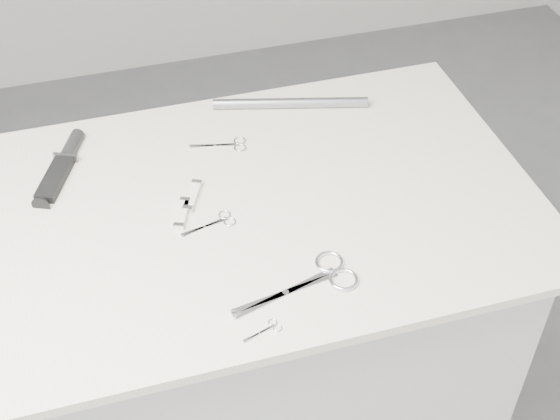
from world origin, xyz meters
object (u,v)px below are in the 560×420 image
object	(u,v)px
large_shears	(319,278)
embroidery_scissors_b	(229,145)
embroidery_scissors_a	(216,222)
sheathed_knife	(63,163)
plinth	(272,352)
pocket_knife_a	(192,196)
tiny_scissors	(267,330)
metal_rail	(290,103)
pocket_knife_b	(182,214)

from	to	relation	value
large_shears	embroidery_scissors_b	bearing A→B (deg)	85.67
embroidery_scissors_a	embroidery_scissors_b	bearing A→B (deg)	57.63
large_shears	sheathed_knife	size ratio (longest dim) A/B	1.13
sheathed_knife	embroidery_scissors_a	bearing A→B (deg)	-110.11
plinth	pocket_knife_a	bearing A→B (deg)	162.88
embroidery_scissors_b	sheathed_knife	bearing A→B (deg)	-172.23
pocket_knife_a	embroidery_scissors_a	bearing A→B (deg)	-135.40
large_shears	tiny_scissors	distance (m)	0.14
plinth	metal_rail	size ratio (longest dim) A/B	2.71
large_shears	tiny_scissors	bearing A→B (deg)	-157.94
embroidery_scissors_b	tiny_scissors	bearing A→B (deg)	-83.97
embroidery_scissors_b	pocket_knife_a	distance (m)	0.17
tiny_scissors	pocket_knife_b	size ratio (longest dim) A/B	0.85
plinth	sheathed_knife	distance (m)	0.63
embroidery_scissors_a	plinth	bearing A→B (deg)	4.66
plinth	large_shears	bearing A→B (deg)	-83.85
large_shears	sheathed_knife	bearing A→B (deg)	119.43
sheathed_knife	pocket_knife_a	xyz separation A→B (m)	(0.22, -0.16, -0.00)
large_shears	tiny_scissors	xyz separation A→B (m)	(-0.11, -0.08, -0.00)
plinth	metal_rail	bearing A→B (deg)	65.69
embroidery_scissors_b	metal_rail	world-z (taller)	metal_rail
embroidery_scissors_b	embroidery_scissors_a	bearing A→B (deg)	-96.69
embroidery_scissors_a	tiny_scissors	xyz separation A→B (m)	(0.02, -0.26, -0.00)
pocket_knife_a	metal_rail	xyz separation A→B (m)	(0.26, 0.23, 0.01)
sheathed_knife	pocket_knife_b	bearing A→B (deg)	-112.47
pocket_knife_b	metal_rail	bearing A→B (deg)	-26.06
plinth	embroidery_scissors_a	bearing A→B (deg)	-162.04
plinth	embroidery_scissors_a	world-z (taller)	embroidery_scissors_a
sheathed_knife	embroidery_scissors_b	bearing A→B (deg)	-70.92
plinth	tiny_scissors	world-z (taller)	tiny_scissors
large_shears	pocket_knife_b	world-z (taller)	pocket_knife_b
plinth	pocket_knife_b	distance (m)	0.50
tiny_scissors	metal_rail	world-z (taller)	metal_rail
embroidery_scissors_a	tiny_scissors	size ratio (longest dim) A/B	1.55
tiny_scissors	pocket_knife_b	world-z (taller)	pocket_knife_b
large_shears	pocket_knife_b	distance (m)	0.29
pocket_knife_a	tiny_scissors	bearing A→B (deg)	-146.67
plinth	pocket_knife_b	bearing A→B (deg)	179.60
embroidery_scissors_a	pocket_knife_a	bearing A→B (deg)	96.20
plinth	pocket_knife_a	size ratio (longest dim) A/B	10.84
sheathed_knife	tiny_scissors	bearing A→B (deg)	-127.80
sheathed_knife	pocket_knife_a	bearing A→B (deg)	-102.34
large_shears	metal_rail	world-z (taller)	metal_rail
embroidery_scissors_b	sheathed_knife	distance (m)	0.33
large_shears	sheathed_knife	distance (m)	0.57
plinth	large_shears	size ratio (longest dim) A/B	4.01
pocket_knife_b	embroidery_scissors_b	bearing A→B (deg)	-15.25
pocket_knife_a	sheathed_knife	bearing A→B (deg)	79.07
large_shears	embroidery_scissors_a	size ratio (longest dim) A/B	2.16
plinth	embroidery_scissors_a	size ratio (longest dim) A/B	8.66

